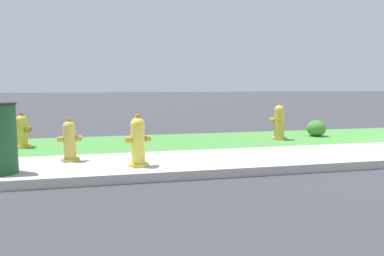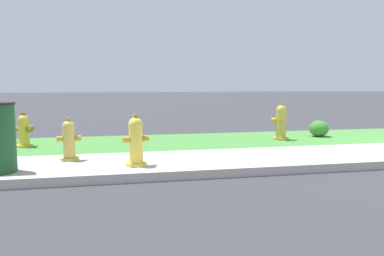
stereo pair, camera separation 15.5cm
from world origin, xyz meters
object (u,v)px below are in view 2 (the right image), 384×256
Objects in this scene: fire_hydrant_mid_block at (281,122)px; fire_hydrant_at_driveway at (69,140)px; shrub_bush_mid_verge at (319,129)px; fire_hydrant_near_corner at (136,141)px; small_white_dog at (4,133)px; fire_hydrant_across_street at (24,131)px.

fire_hydrant_at_driveway is at bearing 133.26° from fire_hydrant_mid_block.
fire_hydrant_at_driveway is 5.64m from shrub_bush_mid_verge.
fire_hydrant_mid_block reaches higher than shrub_bush_mid_verge.
fire_hydrant_near_corner is at bearing -151.93° from shrub_bush_mid_verge.
small_white_dog is (-2.52, 2.78, -0.16)m from fire_hydrant_near_corner.
fire_hydrant_mid_block reaches higher than fire_hydrant_at_driveway.
fire_hydrant_mid_block is 1.14m from shrub_bush_mid_verge.
small_white_dog is at bearing 107.58° from fire_hydrant_mid_block.
fire_hydrant_near_corner reaches higher than small_white_dog.
shrub_bush_mid_verge is at bearing -51.57° from fire_hydrant_mid_block.
fire_hydrant_across_street is at bearing 113.24° from fire_hydrant_mid_block.
small_white_dog is 1.05× the size of shrub_bush_mid_verge.
fire_hydrant_across_street is 1.51× the size of shrub_bush_mid_verge.
fire_hydrant_across_street is (-5.28, 0.13, -0.07)m from fire_hydrant_mid_block.
fire_hydrant_near_corner is (-3.28, -2.06, -0.02)m from fire_hydrant_mid_block.
small_white_dog is at bearing 168.06° from fire_hydrant_across_street.
fire_hydrant_across_street reaches higher than shrub_bush_mid_verge.
fire_hydrant_at_driveway reaches higher than small_white_dog.
fire_hydrant_at_driveway is at bearing 132.99° from fire_hydrant_near_corner.
small_white_dog is (-5.80, 0.72, -0.18)m from fire_hydrant_mid_block.
fire_hydrant_mid_block is 5.28m from fire_hydrant_across_street.
small_white_dog is (-1.51, 2.16, -0.12)m from fire_hydrant_at_driveway.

